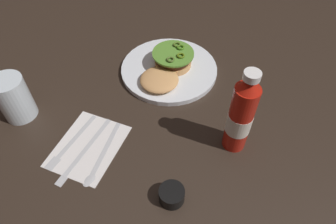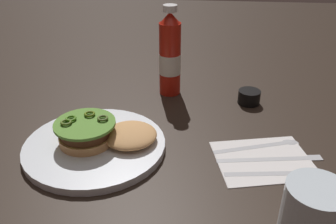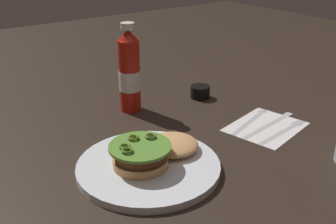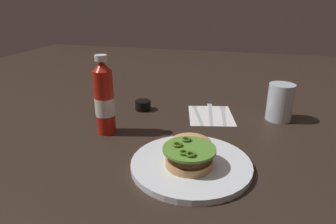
{
  "view_description": "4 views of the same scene",
  "coord_description": "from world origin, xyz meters",
  "px_view_note": "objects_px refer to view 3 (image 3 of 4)",
  "views": [
    {
      "loc": [
        0.43,
        0.39,
        0.63
      ],
      "look_at": [
        0.02,
        0.11,
        0.05
      ],
      "focal_mm": 32.48,
      "sensor_mm": 36.0,
      "label": 1
    },
    {
      "loc": [
        0.06,
        -0.6,
        0.43
      ],
      "look_at": [
        -0.01,
        0.05,
        0.06
      ],
      "focal_mm": 38.12,
      "sensor_mm": 36.0,
      "label": 2
    },
    {
      "loc": [
        -0.53,
        -0.61,
        0.45
      ],
      "look_at": [
        -0.02,
        0.11,
        0.05
      ],
      "focal_mm": 43.46,
      "sensor_mm": 36.0,
      "label": 3
    },
    {
      "loc": [
        -0.76,
        -0.11,
        0.39
      ],
      "look_at": [
        -0.03,
        0.08,
        0.09
      ],
      "focal_mm": 31.39,
      "sensor_mm": 36.0,
      "label": 4
    }
  ],
  "objects_px": {
    "ketchup_bottle": "(129,73)",
    "condiment_cup": "(200,92)",
    "burger_sandwich": "(153,151)",
    "fork_utensil": "(287,128)",
    "spoon_utensil": "(255,116)",
    "butter_knife": "(272,122)",
    "napkin": "(266,127)",
    "dinner_plate": "(149,167)"
  },
  "relations": [
    {
      "from": "ketchup_bottle",
      "to": "napkin",
      "type": "bearing_deg",
      "value": -53.41
    },
    {
      "from": "ketchup_bottle",
      "to": "condiment_cup",
      "type": "height_order",
      "value": "ketchup_bottle"
    },
    {
      "from": "spoon_utensil",
      "to": "butter_knife",
      "type": "bearing_deg",
      "value": -80.06
    },
    {
      "from": "spoon_utensil",
      "to": "ketchup_bottle",
      "type": "bearing_deg",
      "value": 134.52
    },
    {
      "from": "napkin",
      "to": "butter_knife",
      "type": "distance_m",
      "value": 0.03
    },
    {
      "from": "fork_utensil",
      "to": "butter_knife",
      "type": "height_order",
      "value": "same"
    },
    {
      "from": "butter_knife",
      "to": "burger_sandwich",
      "type": "bearing_deg",
      "value": 178.7
    },
    {
      "from": "fork_utensil",
      "to": "ketchup_bottle",
      "type": "bearing_deg",
      "value": 126.37
    },
    {
      "from": "condiment_cup",
      "to": "butter_knife",
      "type": "relative_size",
      "value": 0.27
    },
    {
      "from": "fork_utensil",
      "to": "spoon_utensil",
      "type": "xyz_separation_m",
      "value": [
        -0.01,
        0.09,
        0.0
      ]
    },
    {
      "from": "burger_sandwich",
      "to": "spoon_utensil",
      "type": "xyz_separation_m",
      "value": [
        0.35,
        0.04,
        -0.03
      ]
    },
    {
      "from": "butter_knife",
      "to": "ketchup_bottle",
      "type": "bearing_deg",
      "value": 130.21
    },
    {
      "from": "ketchup_bottle",
      "to": "butter_knife",
      "type": "bearing_deg",
      "value": -49.79
    },
    {
      "from": "dinner_plate",
      "to": "ketchup_bottle",
      "type": "xyz_separation_m",
      "value": [
        0.13,
        0.29,
        0.1
      ]
    },
    {
      "from": "dinner_plate",
      "to": "condiment_cup",
      "type": "distance_m",
      "value": 0.42
    },
    {
      "from": "burger_sandwich",
      "to": "napkin",
      "type": "xyz_separation_m",
      "value": [
        0.33,
        -0.01,
        -0.03
      ]
    },
    {
      "from": "ketchup_bottle",
      "to": "condiment_cup",
      "type": "bearing_deg",
      "value": -11.55
    },
    {
      "from": "dinner_plate",
      "to": "fork_utensil",
      "type": "distance_m",
      "value": 0.38
    },
    {
      "from": "fork_utensil",
      "to": "dinner_plate",
      "type": "bearing_deg",
      "value": 172.99
    },
    {
      "from": "butter_knife",
      "to": "spoon_utensil",
      "type": "xyz_separation_m",
      "value": [
        -0.01,
        0.05,
        0.0
      ]
    },
    {
      "from": "fork_utensil",
      "to": "condiment_cup",
      "type": "bearing_deg",
      "value": 96.85
    },
    {
      "from": "burger_sandwich",
      "to": "fork_utensil",
      "type": "distance_m",
      "value": 0.36
    },
    {
      "from": "condiment_cup",
      "to": "fork_utensil",
      "type": "xyz_separation_m",
      "value": [
        0.03,
        -0.29,
        -0.01
      ]
    },
    {
      "from": "condiment_cup",
      "to": "butter_knife",
      "type": "height_order",
      "value": "condiment_cup"
    },
    {
      "from": "dinner_plate",
      "to": "burger_sandwich",
      "type": "distance_m",
      "value": 0.03
    },
    {
      "from": "fork_utensil",
      "to": "spoon_utensil",
      "type": "bearing_deg",
      "value": 96.5
    },
    {
      "from": "dinner_plate",
      "to": "fork_utensil",
      "type": "bearing_deg",
      "value": -7.01
    },
    {
      "from": "dinner_plate",
      "to": "napkin",
      "type": "distance_m",
      "value": 0.34
    },
    {
      "from": "condiment_cup",
      "to": "spoon_utensil",
      "type": "height_order",
      "value": "condiment_cup"
    },
    {
      "from": "dinner_plate",
      "to": "spoon_utensil",
      "type": "xyz_separation_m",
      "value": [
        0.36,
        0.05,
        -0.0
      ]
    },
    {
      "from": "napkin",
      "to": "dinner_plate",
      "type": "bearing_deg",
      "value": 179.22
    },
    {
      "from": "ketchup_bottle",
      "to": "butter_knife",
      "type": "distance_m",
      "value": 0.39
    },
    {
      "from": "ketchup_bottle",
      "to": "spoon_utensil",
      "type": "height_order",
      "value": "ketchup_bottle"
    },
    {
      "from": "condiment_cup",
      "to": "ketchup_bottle",
      "type": "bearing_deg",
      "value": 168.45
    },
    {
      "from": "fork_utensil",
      "to": "spoon_utensil",
      "type": "height_order",
      "value": "same"
    },
    {
      "from": "napkin",
      "to": "burger_sandwich",
      "type": "bearing_deg",
      "value": 177.87
    },
    {
      "from": "ketchup_bottle",
      "to": "condiment_cup",
      "type": "relative_size",
      "value": 4.18
    },
    {
      "from": "burger_sandwich",
      "to": "fork_utensil",
      "type": "relative_size",
      "value": 1.12
    },
    {
      "from": "burger_sandwich",
      "to": "napkin",
      "type": "relative_size",
      "value": 1.11
    },
    {
      "from": "condiment_cup",
      "to": "spoon_utensil",
      "type": "bearing_deg",
      "value": -82.99
    },
    {
      "from": "condiment_cup",
      "to": "butter_knife",
      "type": "xyz_separation_m",
      "value": [
        0.03,
        -0.24,
        -0.01
      ]
    },
    {
      "from": "condiment_cup",
      "to": "fork_utensil",
      "type": "height_order",
      "value": "condiment_cup"
    }
  ]
}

